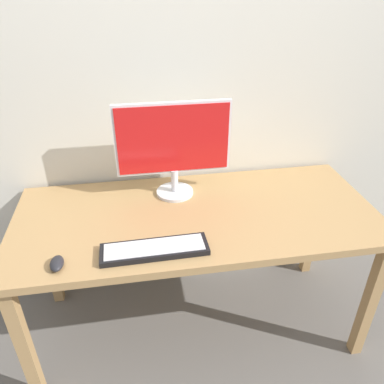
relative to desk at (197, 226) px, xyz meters
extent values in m
plane|color=slate|center=(0.00, 0.00, -0.70)|extent=(6.00, 6.00, 0.00)
cube|color=silver|center=(0.00, 0.42, 0.80)|extent=(3.24, 0.04, 3.00)
cube|color=tan|center=(0.00, 0.00, 0.06)|extent=(1.75, 0.77, 0.04)
cube|color=tan|center=(-0.82, -0.32, -0.33)|extent=(0.06, 0.06, 0.74)
cube|color=tan|center=(0.82, -0.32, -0.33)|extent=(0.06, 0.06, 0.74)
cube|color=tan|center=(-0.82, 0.32, -0.33)|extent=(0.06, 0.06, 0.74)
cube|color=tan|center=(0.82, 0.32, -0.33)|extent=(0.06, 0.06, 0.74)
cylinder|color=silver|center=(-0.08, 0.20, 0.09)|extent=(0.19, 0.19, 0.02)
cylinder|color=silver|center=(-0.08, 0.20, 0.15)|extent=(0.04, 0.04, 0.12)
cube|color=silver|center=(-0.08, 0.21, 0.38)|extent=(0.57, 0.02, 0.36)
cube|color=red|center=(-0.08, 0.20, 0.38)|extent=(0.54, 0.01, 0.34)
cube|color=black|center=(-0.23, -0.26, 0.09)|extent=(0.45, 0.14, 0.02)
cube|color=silver|center=(-0.23, -0.26, 0.10)|extent=(0.41, 0.11, 0.00)
ellipsoid|color=#232328|center=(-0.61, -0.28, 0.09)|extent=(0.06, 0.09, 0.03)
camera|label=1|loc=(-0.27, -1.49, 1.10)|focal=35.25mm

